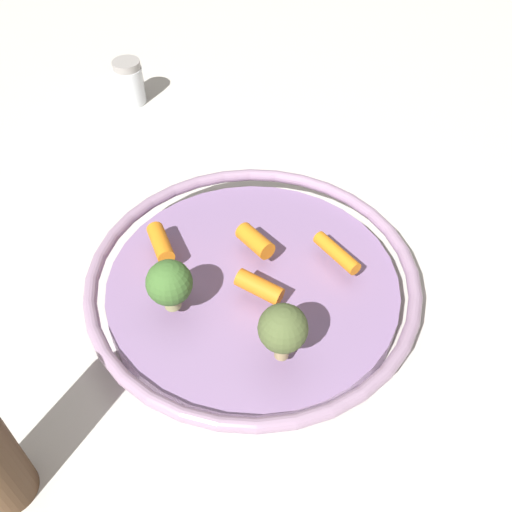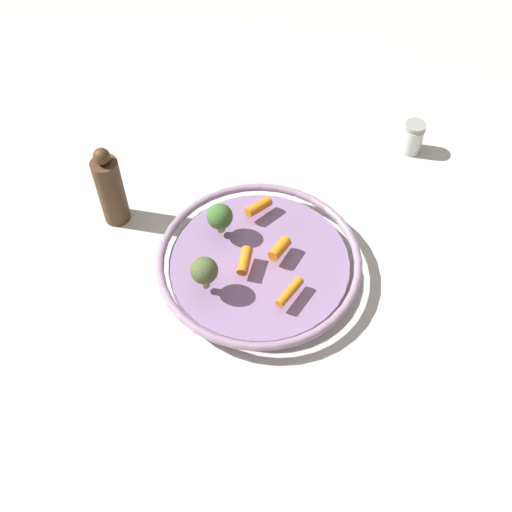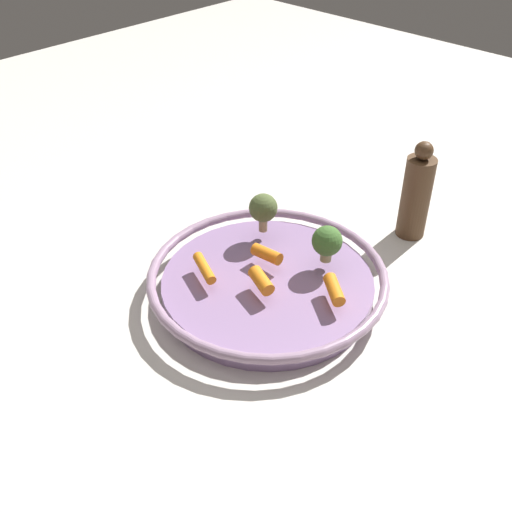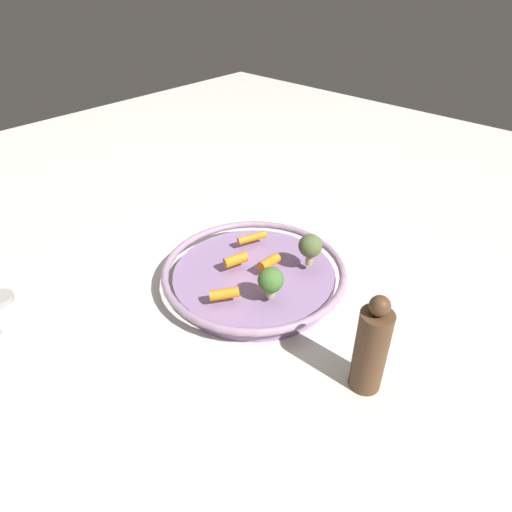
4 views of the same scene
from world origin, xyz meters
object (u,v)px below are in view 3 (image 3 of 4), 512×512
Objects in this scene: broccoli_floret_small at (327,242)px; broccoli_floret_large at (263,209)px; baby_carrot_near_rim at (334,289)px; pepper_mill at (416,195)px; serving_bowl at (267,282)px; baby_carrot_back at (261,281)px; baby_carrot_right at (204,268)px; baby_carrot_left at (267,254)px.

broccoli_floret_small is 0.89× the size of broccoli_floret_large.
baby_carrot_near_rim is at bearing -43.20° from broccoli_floret_small.
broccoli_floret_large is at bearing -123.35° from pepper_mill.
baby_carrot_back reaches higher than serving_bowl.
pepper_mill is (0.02, 0.20, -0.00)m from broccoli_floret_small.
baby_carrot_right is 0.36m from pepper_mill.
broccoli_floret_large is (-0.12, -0.01, 0.01)m from broccoli_floret_small.
baby_carrot_near_rim is at bearing 28.36° from baby_carrot_right.
broccoli_floret_small is at bearing 61.17° from serving_bowl.
broccoli_floret_small reaches higher than baby_carrot_right.
baby_carrot_near_rim reaches higher than baby_carrot_right.
baby_carrot_back is 0.06m from baby_carrot_left.
broccoli_floret_large is at bearing 165.17° from baby_carrot_near_rim.
baby_carrot_left is (-0.02, 0.02, 0.03)m from serving_bowl.
pepper_mill is at bearing 98.29° from baby_carrot_near_rim.
baby_carrot_near_rim is 0.84× the size of baby_carrot_right.
baby_carrot_near_rim is 0.25m from pepper_mill.
pepper_mill reaches higher than baby_carrot_near_rim.
serving_bowl is at bearing -42.91° from broccoli_floret_large.
serving_bowl is 5.47× the size of broccoli_floret_large.
baby_carrot_right is at bearing -134.45° from serving_bowl.
baby_carrot_back is 0.14m from broccoli_floret_large.
broccoli_floret_large is at bearing 137.09° from serving_bowl.
broccoli_floret_large is at bearing -176.51° from broccoli_floret_small.
pepper_mill is (0.04, 0.31, 0.02)m from baby_carrot_back.
baby_carrot_near_rim is at bearing 13.43° from serving_bowl.
serving_bowl is 0.09m from baby_carrot_right.
serving_bowl is 0.05m from baby_carrot_back.
baby_carrot_back is at bearing -61.47° from serving_bowl.
serving_bowl is at bearing -102.58° from pepper_mill.
baby_carrot_back and baby_carrot_left have the same top height.
pepper_mill reaches higher than broccoli_floret_small.
pepper_mill is at bearing 70.01° from baby_carrot_right.
serving_bowl is 0.04m from baby_carrot_left.
broccoli_floret_large reaches higher than broccoli_floret_small.
pepper_mill is at bearing 56.65° from broccoli_floret_large.
broccoli_floret_small reaches higher than baby_carrot_left.
broccoli_floret_large is (-0.17, 0.05, 0.03)m from baby_carrot_near_rim.
baby_carrot_near_rim is (0.10, 0.02, 0.03)m from serving_bowl.
serving_bowl is 0.29m from pepper_mill.
broccoli_floret_large is at bearing 137.54° from baby_carrot_left.
serving_bowl is at bearing 45.55° from baby_carrot_right.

